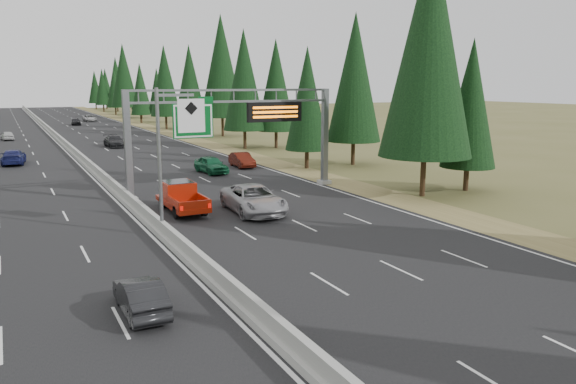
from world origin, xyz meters
The scene contains 16 objects.
road centered at (0.00, 80.00, 0.04)m, with size 32.00×260.00×0.08m, color black.
shoulder_right centered at (17.80, 80.00, 0.03)m, with size 3.60×260.00×0.06m, color olive.
median_barrier centered at (0.00, 80.00, 0.41)m, with size 0.70×260.00×0.85m.
sign_gantry centered at (8.92, 34.88, 5.27)m, with size 16.75×0.98×7.80m.
hov_sign_pole centered at (0.58, 24.97, 4.72)m, with size 2.80×0.50×8.00m.
tree_row_right centered at (21.68, 61.16, 8.98)m, with size 11.44×238.40×18.88m.
silver_minivan centered at (6.73, 27.96, 0.96)m, with size 2.93×6.36×1.77m, color #9A999E.
red_pickup centered at (2.68, 30.73, 1.12)m, with size 2.05×5.75×1.87m.
car_ahead_green centered at (9.73, 44.66, 0.87)m, with size 1.86×4.63×1.58m, color #135633.
car_ahead_dkred centered at (13.74, 46.92, 0.80)m, with size 1.52×4.36×1.44m, color #4E140B.
car_ahead_dkgrey centered at (5.76, 71.29, 0.83)m, with size 2.09×5.15×1.50m, color black.
car_ahead_white centered at (10.07, 125.14, 0.79)m, with size 2.34×5.08×1.41m, color #B2B2B2.
car_ahead_far centered at (6.09, 115.16, 0.79)m, with size 1.67×4.14×1.41m, color black.
car_onc_near centered at (-3.40, 15.00, 0.72)m, with size 1.36×3.90×1.28m, color black.
car_onc_blue centered at (-6.50, 59.42, 0.85)m, with size 2.15×5.29×1.54m, color navy.
car_onc_white centered at (-6.63, 87.66, 0.74)m, with size 1.56×3.89×1.32m, color silver.
Camera 1 is at (-7.39, -4.55, 8.30)m, focal length 35.00 mm.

